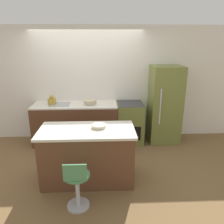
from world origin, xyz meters
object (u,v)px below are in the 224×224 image
(oven_range, at_px, (130,122))
(mixing_bowl, at_px, (90,102))
(refrigerator, at_px, (165,105))
(stool_chair, at_px, (77,184))
(kettle, at_px, (52,101))

(oven_range, height_order, mixing_bowl, mixing_bowl)
(refrigerator, xyz_separation_m, stool_chair, (-1.78, -2.17, -0.50))
(refrigerator, bearing_deg, oven_range, -178.89)
(mixing_bowl, bearing_deg, stool_chair, -92.07)
(stool_chair, bearing_deg, refrigerator, 50.71)
(refrigerator, distance_m, stool_chair, 2.85)
(oven_range, xyz_separation_m, refrigerator, (0.79, 0.02, 0.41))
(kettle, distance_m, mixing_bowl, 0.84)
(stool_chair, bearing_deg, mixing_bowl, 87.93)
(refrigerator, distance_m, mixing_bowl, 1.70)
(stool_chair, bearing_deg, kettle, 109.43)
(oven_range, bearing_deg, refrigerator, 1.11)
(kettle, bearing_deg, mixing_bowl, 0.00)
(oven_range, distance_m, mixing_bowl, 1.04)
(mixing_bowl, bearing_deg, oven_range, -0.58)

